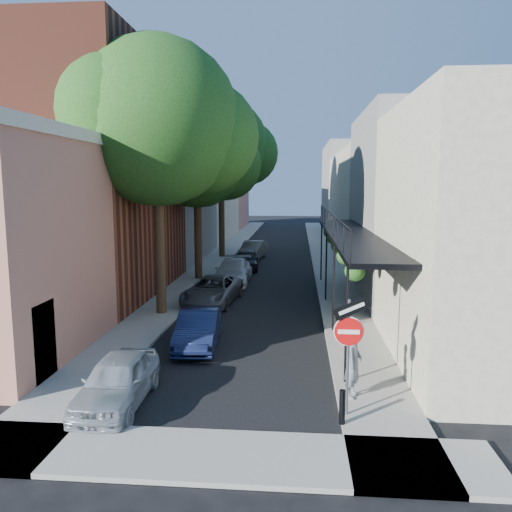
% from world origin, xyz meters
% --- Properties ---
extents(ground, '(160.00, 160.00, 0.00)m').
position_xyz_m(ground, '(0.00, 0.00, 0.00)').
color(ground, black).
rests_on(ground, ground).
extents(road_surface, '(6.00, 64.00, 0.01)m').
position_xyz_m(road_surface, '(0.00, 30.00, 0.01)').
color(road_surface, black).
rests_on(road_surface, ground).
extents(sidewalk_left, '(2.00, 64.00, 0.12)m').
position_xyz_m(sidewalk_left, '(-4.00, 30.00, 0.06)').
color(sidewalk_left, gray).
rests_on(sidewalk_left, ground).
extents(sidewalk_right, '(2.00, 64.00, 0.12)m').
position_xyz_m(sidewalk_right, '(4.00, 30.00, 0.06)').
color(sidewalk_right, gray).
rests_on(sidewalk_right, ground).
extents(sidewalk_cross, '(12.00, 2.00, 0.12)m').
position_xyz_m(sidewalk_cross, '(0.00, -1.00, 0.06)').
color(sidewalk_cross, gray).
rests_on(sidewalk_cross, ground).
extents(buildings_left, '(10.10, 59.10, 12.00)m').
position_xyz_m(buildings_left, '(-9.30, 28.76, 4.94)').
color(buildings_left, '#B8765E').
rests_on(buildings_left, ground).
extents(buildings_right, '(9.80, 55.00, 10.00)m').
position_xyz_m(buildings_right, '(8.99, 29.49, 4.42)').
color(buildings_right, beige).
rests_on(buildings_right, ground).
extents(sign_post, '(0.89, 0.17, 2.99)m').
position_xyz_m(sign_post, '(3.16, 0.97, 2.04)').
color(sign_post, '#595B60').
rests_on(sign_post, ground).
extents(bollard, '(0.14, 0.14, 0.80)m').
position_xyz_m(bollard, '(3.00, 0.50, 0.52)').
color(bollard, black).
rests_on(bollard, sidewalk_right).
extents(oak_near, '(7.48, 6.80, 11.42)m').
position_xyz_m(oak_near, '(-3.37, 10.26, 7.88)').
color(oak_near, '#382416').
rests_on(oak_near, ground).
extents(oak_mid, '(6.60, 6.00, 10.20)m').
position_xyz_m(oak_mid, '(-3.42, 18.23, 7.06)').
color(oak_mid, '#382416').
rests_on(oak_mid, ground).
extents(oak_far, '(7.70, 7.00, 11.90)m').
position_xyz_m(oak_far, '(-3.35, 27.27, 8.26)').
color(oak_far, '#382416').
rests_on(oak_far, ground).
extents(parked_car_a, '(1.54, 3.69, 1.25)m').
position_xyz_m(parked_car_a, '(-2.53, 1.31, 0.62)').
color(parked_car_a, '#98A2A8').
rests_on(parked_car_a, ground).
extents(parked_car_b, '(1.60, 3.88, 1.25)m').
position_xyz_m(parked_car_b, '(-1.40, 5.99, 0.63)').
color(parked_car_b, '#131B3D').
rests_on(parked_car_b, ground).
extents(parked_car_c, '(2.56, 4.76, 1.27)m').
position_xyz_m(parked_car_c, '(-1.98, 12.18, 0.63)').
color(parked_car_c, '#515257').
rests_on(parked_car_c, ground).
extents(parked_car_d, '(1.90, 4.66, 1.35)m').
position_xyz_m(parked_car_d, '(-1.65, 17.09, 0.68)').
color(parked_car_d, silver).
rests_on(parked_car_d, ground).
extents(parked_car_e, '(1.80, 3.98, 1.33)m').
position_xyz_m(parked_car_e, '(-1.40, 21.84, 0.66)').
color(parked_car_e, black).
rests_on(parked_car_e, ground).
extents(parked_car_f, '(1.96, 4.20, 1.33)m').
position_xyz_m(parked_car_f, '(-1.40, 26.61, 0.67)').
color(parked_car_f, '#6A655A').
rests_on(parked_car_f, ground).
extents(pedestrian, '(0.63, 0.75, 1.77)m').
position_xyz_m(pedestrian, '(3.40, 2.00, 1.00)').
color(pedestrian, slate).
rests_on(pedestrian, sidewalk_right).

